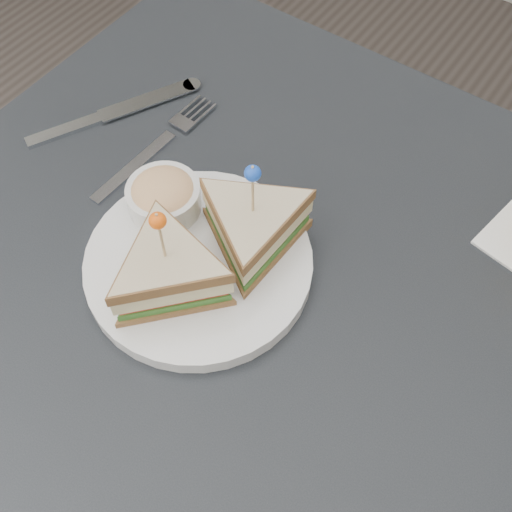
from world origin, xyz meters
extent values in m
plane|color=#3F3833|center=(0.00, 0.00, 0.00)|extent=(3.50, 3.50, 0.00)
cube|color=black|center=(0.00, 0.00, 0.73)|extent=(0.80, 0.80, 0.03)
cylinder|color=black|center=(-0.35, 0.35, 0.36)|extent=(0.04, 0.04, 0.72)
cylinder|color=white|center=(-0.05, -0.01, 0.76)|extent=(0.30, 0.30, 0.01)
cylinder|color=white|center=(-0.05, -0.01, 0.77)|extent=(0.30, 0.30, 0.00)
cylinder|color=tan|center=(-0.05, -0.05, 0.85)|extent=(0.00, 0.00, 0.08)
sphere|color=#EE580F|center=(-0.05, -0.05, 0.88)|extent=(0.02, 0.02, 0.02)
cylinder|color=tan|center=(-0.01, 0.04, 0.85)|extent=(0.00, 0.00, 0.08)
sphere|color=blue|center=(-0.01, 0.04, 0.88)|extent=(0.02, 0.02, 0.02)
cylinder|color=white|center=(-0.12, 0.02, 0.78)|extent=(0.10, 0.10, 0.04)
ellipsoid|color=#E0B772|center=(-0.12, 0.02, 0.79)|extent=(0.09, 0.09, 0.03)
cube|color=silver|center=(-0.20, 0.06, 0.75)|extent=(0.02, 0.13, 0.00)
cube|color=silver|center=(-0.19, 0.14, 0.75)|extent=(0.03, 0.02, 0.00)
cube|color=silver|center=(-0.30, 0.05, 0.75)|extent=(0.06, 0.10, 0.01)
cube|color=silver|center=(-0.26, 0.15, 0.75)|extent=(0.08, 0.12, 0.00)
cylinder|color=silver|center=(-0.23, 0.20, 0.75)|extent=(0.03, 0.03, 0.00)
camera|label=1|loc=(0.21, -0.27, 1.33)|focal=45.00mm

